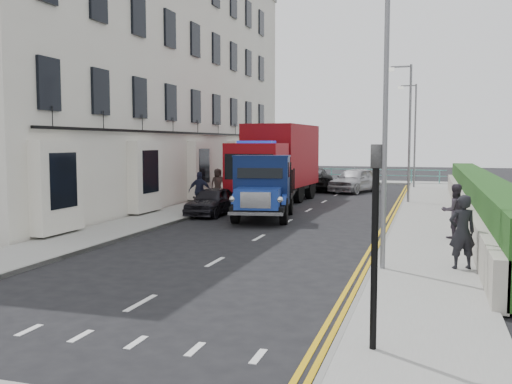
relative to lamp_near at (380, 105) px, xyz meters
name	(u,v)px	position (x,y,z in m)	size (l,w,h in m)	color
ground	(239,249)	(-4.18, 2.00, -4.00)	(120.00, 120.00, 0.00)	black
pavement_west	(196,207)	(-9.38, 11.00, -3.94)	(2.40, 38.00, 0.12)	gray
pavement_east	(428,216)	(1.12, 11.00, -3.94)	(2.60, 38.00, 0.12)	gray
promenade	(358,182)	(-4.18, 31.00, -3.94)	(30.00, 2.50, 0.12)	gray
sea_plane	(387,167)	(-4.18, 62.00, -4.00)	(120.00, 120.00, 0.00)	slate
terrace_west	(152,69)	(-13.65, 15.00, 3.17)	(6.31, 30.20, 14.25)	silver
garden_east	(478,197)	(3.03, 11.00, -3.10)	(1.45, 28.00, 1.75)	#B2AD9E
seafront_railing	(357,176)	(-4.18, 30.20, -3.42)	(13.00, 0.08, 1.11)	#59B2A5
lamp_near	(380,105)	(0.00, 0.00, 0.00)	(1.23, 0.18, 7.00)	slate
lamp_mid	(407,125)	(0.00, 16.00, 0.00)	(1.23, 0.18, 7.00)	slate
lamp_far	(413,129)	(0.00, 26.00, 0.00)	(1.23, 0.18, 7.00)	slate
traffic_signal	(375,216)	(0.42, -5.50, -1.92)	(0.16, 0.20, 3.10)	black
bedford_lorry	(262,191)	(-5.22, 7.94, -2.81)	(2.98, 5.68, 2.58)	black
red_lorry	(277,161)	(-6.46, 14.80, -1.84)	(3.02, 7.86, 4.05)	black
parked_car_front	(212,201)	(-7.78, 9.00, -3.39)	(1.44, 3.57, 1.22)	black
parked_car_mid	(265,191)	(-6.78, 13.79, -3.32)	(1.44, 4.12, 1.36)	teal
parked_car_rear	(293,182)	(-6.78, 19.85, -3.29)	(1.99, 4.88, 1.42)	silver
seafront_car_left	(313,179)	(-6.19, 23.01, -3.25)	(2.48, 5.38, 1.49)	black
seafront_car_right	(355,180)	(-3.37, 22.17, -3.22)	(1.84, 4.57, 1.56)	#ACABB0
pedestrian_east_near	(462,232)	(1.92, 0.50, -2.99)	(0.65, 0.43, 1.78)	black
pedestrian_east_far	(455,211)	(1.92, 5.03, -3.02)	(0.83, 0.65, 1.72)	#352D37
pedestrian_west_near	(200,191)	(-8.58, 9.55, -3.02)	(1.01, 0.42, 1.72)	#1C2034
pedestrian_west_far	(218,184)	(-9.70, 14.72, -3.07)	(0.79, 0.51, 1.62)	#3D302C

